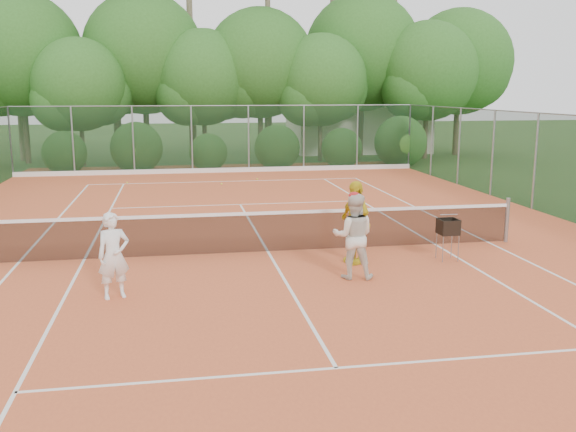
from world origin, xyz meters
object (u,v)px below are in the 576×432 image
(player_white, at_px, (114,256))
(ball_hopper, at_px, (448,228))
(player_center_grp, at_px, (353,236))
(player_yellow, at_px, (355,222))

(player_white, xyz_separation_m, ball_hopper, (6.99, 1.43, -0.05))
(player_white, distance_m, player_center_grp, 4.59)
(player_white, xyz_separation_m, player_center_grp, (4.56, 0.46, 0.08))
(player_white, distance_m, ball_hopper, 7.13)
(player_center_grp, xyz_separation_m, ball_hopper, (2.42, 0.97, -0.13))
(player_center_grp, distance_m, player_yellow, 1.15)
(ball_hopper, bearing_deg, player_center_grp, -144.42)
(player_white, relative_size, player_center_grp, 0.90)
(player_white, height_order, ball_hopper, player_white)
(ball_hopper, bearing_deg, player_white, -154.65)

